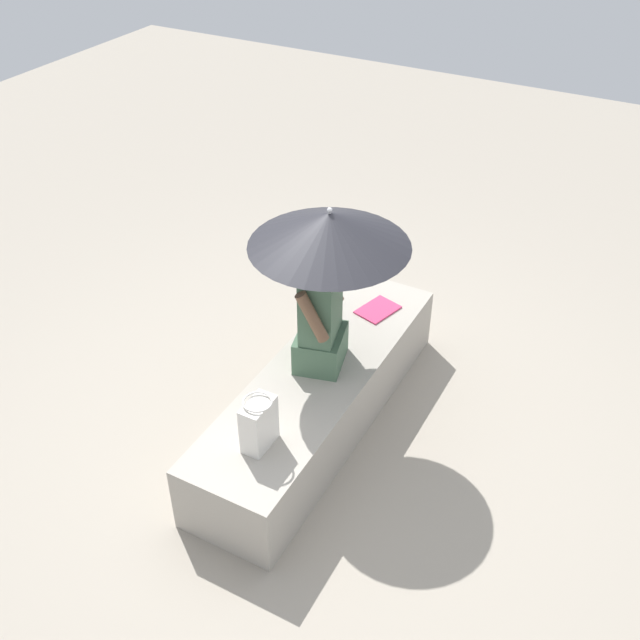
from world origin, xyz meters
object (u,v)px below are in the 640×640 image
object	(u,v)px
magazine	(378,310)
person_seated	(321,311)
handbag_black	(259,424)
parasol	(330,229)

from	to	relation	value
magazine	person_seated	bearing A→B (deg)	-171.18
handbag_black	magazine	distance (m)	1.46
person_seated	handbag_black	distance (m)	0.82
person_seated	parasol	bearing A→B (deg)	-21.58
parasol	handbag_black	size ratio (longest dim) A/B	3.32
person_seated	magazine	distance (m)	0.77
parasol	handbag_black	distance (m)	1.14
person_seated	handbag_black	world-z (taller)	person_seated
person_seated	magazine	bearing A→B (deg)	-7.08
parasol	magazine	bearing A→B (deg)	-5.54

